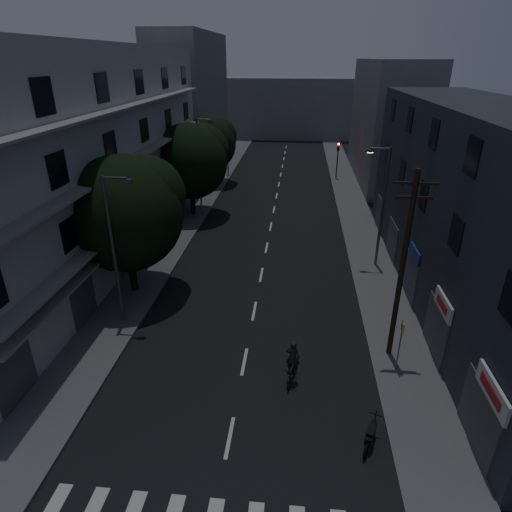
% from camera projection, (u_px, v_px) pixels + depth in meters
% --- Properties ---
extents(ground, '(160.00, 160.00, 0.00)m').
position_uv_depth(ground, '(271.00, 224.00, 37.02)').
color(ground, black).
rests_on(ground, ground).
extents(sidewalk_left, '(3.00, 90.00, 0.15)m').
position_uv_depth(sidewalk_left, '(186.00, 221.00, 37.67)').
color(sidewalk_left, '#565659').
rests_on(sidewalk_left, ground).
extents(sidewalk_right, '(3.00, 90.00, 0.15)m').
position_uv_depth(sidewalk_right, '(359.00, 227.00, 36.31)').
color(sidewalk_right, '#565659').
rests_on(sidewalk_right, ground).
extents(lane_markings, '(0.15, 60.50, 0.01)m').
position_uv_depth(lane_markings, '(275.00, 202.00, 42.66)').
color(lane_markings, beige).
rests_on(lane_markings, ground).
extents(building_left, '(7.00, 36.00, 14.00)m').
position_uv_depth(building_left, '(89.00, 158.00, 28.85)').
color(building_left, '#B8B8B2').
rests_on(building_left, ground).
extents(building_right, '(6.19, 28.00, 11.00)m').
position_uv_depth(building_right, '(475.00, 209.00, 23.68)').
color(building_right, '#282B36').
rests_on(building_right, ground).
extents(building_far_left, '(6.00, 20.00, 16.00)m').
position_uv_depth(building_far_left, '(192.00, 101.00, 55.48)').
color(building_far_left, slate).
rests_on(building_far_left, ground).
extents(building_far_right, '(6.00, 20.00, 13.00)m').
position_uv_depth(building_far_right, '(388.00, 122.00, 48.52)').
color(building_far_right, slate).
rests_on(building_far_right, ground).
extents(building_far_end, '(24.00, 8.00, 10.00)m').
position_uv_depth(building_far_end, '(289.00, 108.00, 75.50)').
color(building_far_end, slate).
rests_on(building_far_end, ground).
extents(tree_near, '(6.69, 6.69, 8.25)m').
position_uv_depth(tree_near, '(126.00, 209.00, 24.26)').
color(tree_near, black).
rests_on(tree_near, sidewalk_left).
extents(tree_mid, '(6.54, 6.54, 8.05)m').
position_uv_depth(tree_mid, '(191.00, 158.00, 37.05)').
color(tree_mid, black).
rests_on(tree_mid, sidewalk_left).
extents(tree_far, '(5.88, 5.88, 7.27)m').
position_uv_depth(tree_far, '(210.00, 142.00, 47.06)').
color(tree_far, black).
rests_on(tree_far, sidewalk_left).
extents(traffic_signal_far_right, '(0.28, 0.37, 4.10)m').
position_uv_depth(traffic_signal_far_right, '(338.00, 153.00, 49.44)').
color(traffic_signal_far_right, black).
rests_on(traffic_signal_far_right, sidewalk_right).
extents(traffic_signal_far_left, '(0.28, 0.37, 4.10)m').
position_uv_depth(traffic_signal_far_left, '(228.00, 150.00, 51.05)').
color(traffic_signal_far_left, black).
rests_on(traffic_signal_far_left, sidewalk_left).
extents(street_lamp_left_near, '(1.51, 0.25, 8.00)m').
position_uv_depth(street_lamp_left_near, '(115.00, 245.00, 21.43)').
color(street_lamp_left_near, '#515358').
rests_on(street_lamp_left_near, sidewalk_left).
extents(street_lamp_right, '(1.51, 0.25, 8.00)m').
position_uv_depth(street_lamp_right, '(381.00, 202.00, 27.75)').
color(street_lamp_right, '#515258').
rests_on(street_lamp_right, sidewalk_right).
extents(street_lamp_left_far, '(1.51, 0.25, 8.00)m').
position_uv_depth(street_lamp_left_far, '(200.00, 157.00, 40.20)').
color(street_lamp_left_far, slate).
rests_on(street_lamp_left_far, sidewalk_left).
extents(utility_pole, '(1.80, 0.24, 9.00)m').
position_uv_depth(utility_pole, '(403.00, 265.00, 18.73)').
color(utility_pole, black).
rests_on(utility_pole, sidewalk_right).
extents(bus_stop_sign, '(0.06, 0.35, 2.52)m').
position_uv_depth(bus_stop_sign, '(401.00, 338.00, 18.90)').
color(bus_stop_sign, '#595B60').
rests_on(bus_stop_sign, sidewalk_right).
extents(motorcycle, '(0.84, 1.67, 1.13)m').
position_uv_depth(motorcycle, '(370.00, 436.00, 15.79)').
color(motorcycle, black).
rests_on(motorcycle, ground).
extents(cyclist, '(0.90, 1.78, 2.15)m').
position_uv_depth(cyclist, '(292.00, 368.00, 18.84)').
color(cyclist, black).
rests_on(cyclist, ground).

